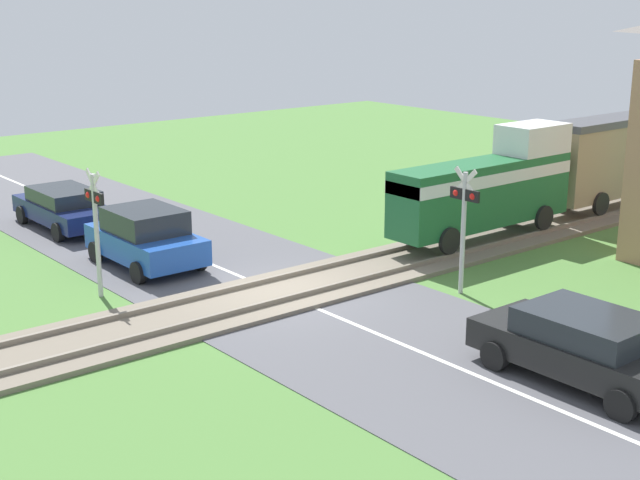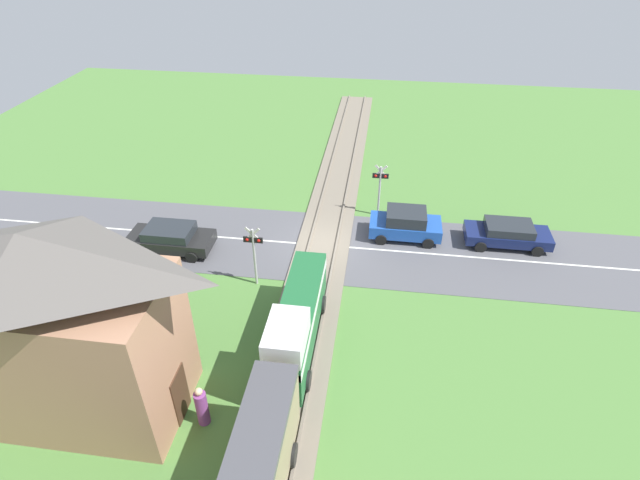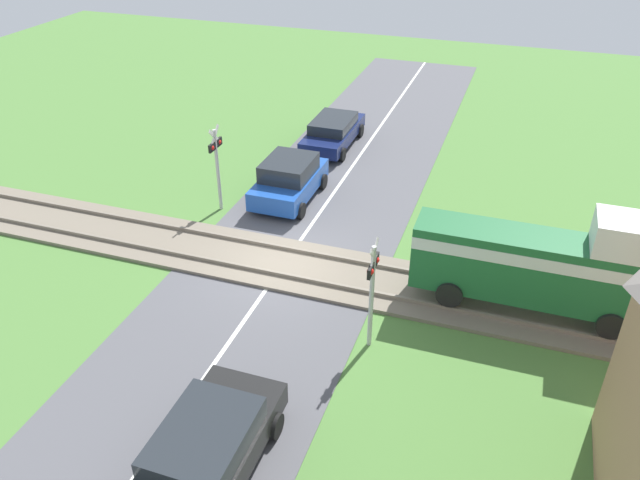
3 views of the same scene
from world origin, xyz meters
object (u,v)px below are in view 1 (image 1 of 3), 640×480
object	(u,v)px
car_far_side	(585,345)
pedestrian_by_station	(635,216)
car_behind_queue	(65,207)
crossing_signal_east_approach	(464,214)
car_near_crossing	(146,237)
crossing_signal_west_approach	(96,216)

from	to	relation	value
car_far_side	pedestrian_by_station	bearing A→B (deg)	117.30
car_behind_queue	crossing_signal_east_approach	size ratio (longest dim) A/B	1.37
car_far_side	car_near_crossing	bearing A→B (deg)	-166.60
car_behind_queue	crossing_signal_west_approach	bearing A→B (deg)	-17.10
crossing_signal_west_approach	pedestrian_by_station	bearing A→B (deg)	69.81
car_near_crossing	car_far_side	size ratio (longest dim) A/B	0.87
pedestrian_by_station	car_far_side	bearing A→B (deg)	-62.70
car_behind_queue	pedestrian_by_station	distance (m)	17.75
car_behind_queue	crossing_signal_east_approach	world-z (taller)	crossing_signal_east_approach
crossing_signal_west_approach	crossing_signal_east_approach	distance (m)	8.98
car_behind_queue	crossing_signal_east_approach	xyz separation A→B (m)	(12.36, 5.00, 1.34)
car_near_crossing	car_behind_queue	bearing A→B (deg)	-180.00
car_far_side	crossing_signal_east_approach	distance (m)	5.65
car_near_crossing	crossing_signal_west_approach	xyz separation A→B (m)	(1.53, -2.12, 1.21)
car_behind_queue	pedestrian_by_station	bearing A→B (deg)	45.91
crossing_signal_west_approach	car_near_crossing	bearing A→B (deg)	125.83
crossing_signal_west_approach	pedestrian_by_station	xyz separation A→B (m)	(5.47, 14.87, -1.25)
car_far_side	crossing_signal_east_approach	size ratio (longest dim) A/B	1.37
car_far_side	crossing_signal_west_approach	xyz separation A→B (m)	(-10.56, -5.00, 1.30)
car_behind_queue	crossing_signal_east_approach	distance (m)	13.40
car_behind_queue	crossing_signal_west_approach	distance (m)	7.32
car_near_crossing	crossing_signal_east_approach	size ratio (longest dim) A/B	1.19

